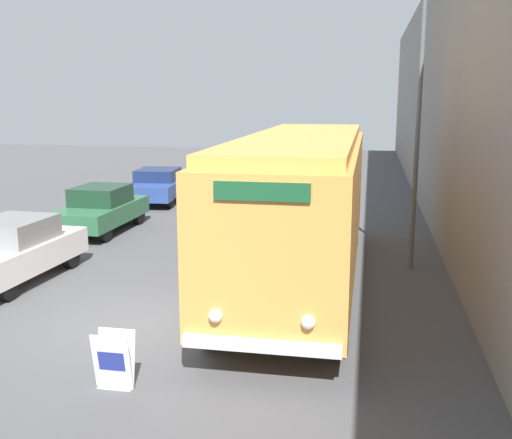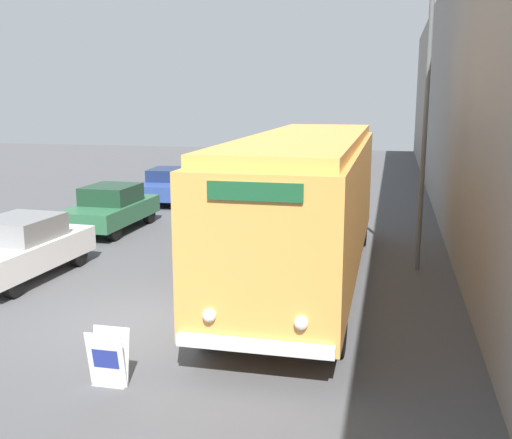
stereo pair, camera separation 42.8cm
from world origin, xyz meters
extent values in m
plane|color=#4C4C4F|center=(0.00, 0.00, 0.00)|extent=(80.00, 80.00, 0.00)
cube|color=gray|center=(6.71, 10.00, 4.40)|extent=(0.30, 60.00, 8.81)
cylinder|color=black|center=(1.74, -0.54, 0.54)|extent=(0.28, 1.07, 1.07)
cylinder|color=black|center=(4.07, -0.54, 0.54)|extent=(0.28, 1.07, 1.07)
cylinder|color=black|center=(1.74, 7.52, 0.54)|extent=(0.28, 1.07, 1.07)
cylinder|color=black|center=(4.07, 7.52, 0.54)|extent=(0.28, 1.07, 1.07)
cube|color=#EF9E47|center=(2.90, 3.49, 1.93)|extent=(2.64, 10.87, 2.78)
cube|color=#FEA74B|center=(2.90, 3.49, 3.44)|extent=(2.43, 10.43, 0.24)
cube|color=silver|center=(2.90, -2.00, 0.66)|extent=(2.51, 0.12, 0.20)
sphere|color=white|center=(2.18, -1.97, 1.09)|extent=(0.22, 0.22, 0.22)
sphere|color=white|center=(3.63, -1.97, 1.09)|extent=(0.22, 0.22, 0.22)
cube|color=#19512D|center=(2.90, -1.96, 3.07)|extent=(1.45, 0.06, 0.28)
cube|color=gray|center=(0.69, -2.50, 0.00)|extent=(0.55, 0.20, 0.01)
cube|color=white|center=(0.69, -2.58, 0.46)|extent=(0.61, 0.18, 0.92)
cube|color=white|center=(0.69, -2.42, 0.46)|extent=(0.61, 0.18, 0.92)
cube|color=navy|center=(0.69, -2.60, 0.48)|extent=(0.43, 0.06, 0.32)
cylinder|color=#595E60|center=(5.63, 5.16, 3.62)|extent=(0.12, 0.12, 7.24)
cylinder|color=black|center=(-3.30, 0.85, 0.31)|extent=(0.22, 0.62, 0.62)
cylinder|color=black|center=(-4.71, 3.58, 0.31)|extent=(0.22, 0.62, 0.62)
cylinder|color=black|center=(-3.17, 3.50, 0.31)|extent=(0.22, 0.62, 0.62)
cube|color=silver|center=(-4.01, 2.22, 0.64)|extent=(2.00, 4.14, 0.65)
cube|color=gray|center=(-4.00, 2.32, 1.25)|extent=(1.62, 1.90, 0.57)
cylinder|color=black|center=(-5.07, 6.35, 0.34)|extent=(0.22, 0.67, 0.67)
cylinder|color=black|center=(-3.51, 6.33, 0.34)|extent=(0.22, 0.67, 0.67)
cylinder|color=black|center=(-5.03, 9.05, 0.34)|extent=(0.22, 0.67, 0.67)
cylinder|color=black|center=(-3.47, 9.02, 0.34)|extent=(0.22, 0.67, 0.67)
cube|color=#2D6642|center=(-4.27, 7.69, 0.63)|extent=(1.88, 4.12, 0.59)
cube|color=#193824|center=(-4.27, 7.79, 1.22)|extent=(1.57, 1.86, 0.58)
cylinder|color=black|center=(-5.03, 11.93, 0.32)|extent=(0.22, 0.63, 0.63)
cylinder|color=black|center=(-3.37, 12.08, 0.32)|extent=(0.22, 0.63, 0.63)
cylinder|color=black|center=(-5.28, 14.70, 0.32)|extent=(0.22, 0.63, 0.63)
cylinder|color=black|center=(-3.62, 14.85, 0.32)|extent=(0.22, 0.63, 0.63)
cube|color=#2D478C|center=(-4.33, 13.39, 0.62)|extent=(2.30, 4.34, 0.61)
cube|color=#19274D|center=(-4.34, 13.49, 1.17)|extent=(1.80, 2.02, 0.48)
camera|label=1|loc=(4.44, -10.53, 4.46)|focal=42.00mm
camera|label=2|loc=(4.86, -10.44, 4.46)|focal=42.00mm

